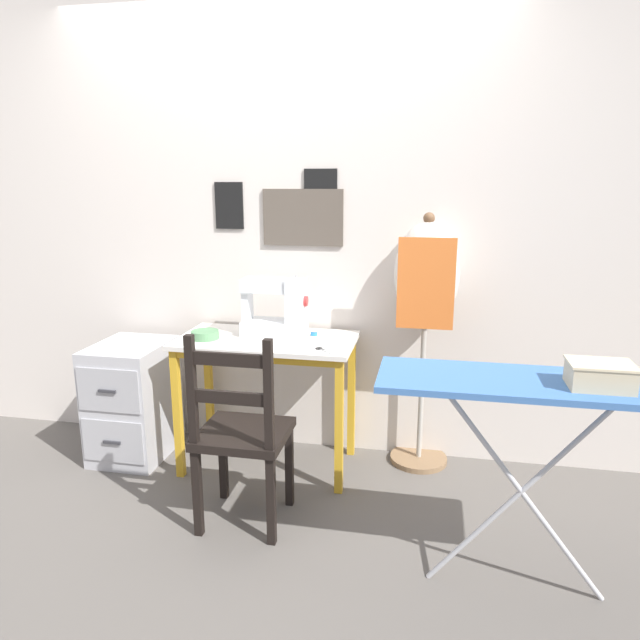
# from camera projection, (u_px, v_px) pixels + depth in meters

# --- Properties ---
(ground_plane) EXTENTS (14.00, 14.00, 0.00)m
(ground_plane) POSITION_uv_depth(u_px,v_px,m) (256.00, 487.00, 2.98)
(ground_plane) COLOR #5B5651
(wall_back) EXTENTS (10.00, 0.07, 2.55)m
(wall_back) POSITION_uv_depth(u_px,v_px,m) (281.00, 232.00, 3.23)
(wall_back) COLOR silver
(wall_back) RESTS_ON ground_plane
(sewing_table) EXTENTS (0.95, 0.51, 0.74)m
(sewing_table) POSITION_uv_depth(u_px,v_px,m) (266.00, 358.00, 3.06)
(sewing_table) COLOR silver
(sewing_table) RESTS_ON ground_plane
(sewing_machine) EXTENTS (0.35, 0.19, 0.33)m
(sewing_machine) POSITION_uv_depth(u_px,v_px,m) (278.00, 309.00, 3.08)
(sewing_machine) COLOR white
(sewing_machine) RESTS_ON sewing_table
(fabric_bowl) EXTENTS (0.15, 0.15, 0.04)m
(fabric_bowl) POSITION_uv_depth(u_px,v_px,m) (205.00, 335.00, 3.03)
(fabric_bowl) COLOR #56895B
(fabric_bowl) RESTS_ON sewing_table
(scissors) EXTENTS (0.11, 0.09, 0.01)m
(scissors) POSITION_uv_depth(u_px,v_px,m) (322.00, 350.00, 2.83)
(scissors) COLOR silver
(scissors) RESTS_ON sewing_table
(thread_spool_near_machine) EXTENTS (0.04, 0.04, 0.03)m
(thread_spool_near_machine) POSITION_uv_depth(u_px,v_px,m) (314.00, 333.00, 3.08)
(thread_spool_near_machine) COLOR #2875C1
(thread_spool_near_machine) RESTS_ON sewing_table
(wooden_chair) EXTENTS (0.40, 0.38, 0.93)m
(wooden_chair) POSITION_uv_depth(u_px,v_px,m) (242.00, 435.00, 2.57)
(wooden_chair) COLOR black
(wooden_chair) RESTS_ON ground_plane
(filing_cabinet) EXTENTS (0.39, 0.50, 0.67)m
(filing_cabinet) POSITION_uv_depth(u_px,v_px,m) (133.00, 400.00, 3.27)
(filing_cabinet) COLOR #B7B7BC
(filing_cabinet) RESTS_ON ground_plane
(dress_form) EXTENTS (0.34, 0.32, 1.40)m
(dress_form) POSITION_uv_depth(u_px,v_px,m) (426.00, 288.00, 3.02)
(dress_form) COLOR #846647
(dress_form) RESTS_ON ground_plane
(ironing_board) EXTENTS (1.09, 0.37, 0.87)m
(ironing_board) POSITION_uv_depth(u_px,v_px,m) (530.00, 392.00, 2.05)
(ironing_board) COLOR #3D6BAD
(ironing_board) RESTS_ON ground_plane
(storage_box) EXTENTS (0.21, 0.16, 0.09)m
(storage_box) POSITION_uv_depth(u_px,v_px,m) (600.00, 375.00, 1.95)
(storage_box) COLOR beige
(storage_box) RESTS_ON ironing_board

